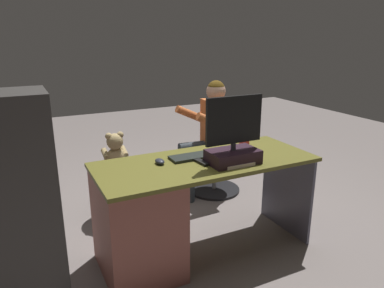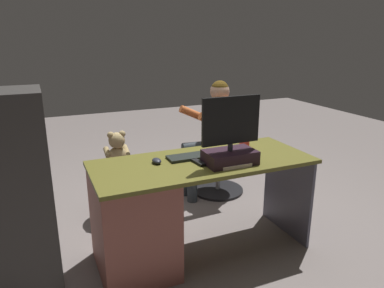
{
  "view_description": "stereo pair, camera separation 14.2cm",
  "coord_description": "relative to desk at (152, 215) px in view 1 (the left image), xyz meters",
  "views": [
    {
      "loc": [
        1.18,
        2.6,
        1.6
      ],
      "look_at": [
        -0.08,
        0.05,
        0.74
      ],
      "focal_mm": 34.08,
      "sensor_mm": 36.0,
      "label": 1
    },
    {
      "loc": [
        1.05,
        2.66,
        1.6
      ],
      "look_at": [
        -0.08,
        0.05,
        0.74
      ],
      "focal_mm": 34.08,
      "sensor_mm": 36.0,
      "label": 2
    }
  ],
  "objects": [
    {
      "name": "tv_remote",
      "position": [
        -0.36,
        0.04,
        0.35
      ],
      "size": [
        0.06,
        0.15,
        0.02
      ],
      "primitive_type": "cube",
      "rotation": [
        0.0,
        0.0,
        0.12
      ],
      "color": "black",
      "rests_on": "desk"
    },
    {
      "name": "equipment_rack",
      "position": [
        0.82,
        0.07,
        0.26
      ],
      "size": [
        0.44,
        0.36,
        1.32
      ],
      "primitive_type": "cube",
      "color": "#33312E",
      "rests_on": "ground_plane"
    },
    {
      "name": "keyboard",
      "position": [
        -0.4,
        -0.09,
        0.35
      ],
      "size": [
        0.42,
        0.14,
        0.02
      ],
      "primitive_type": "cube",
      "color": "black",
      "rests_on": "desk"
    },
    {
      "name": "office_chair_teddy",
      "position": [
        0.02,
        -0.85,
        -0.11
      ],
      "size": [
        0.46,
        0.46,
        0.47
      ],
      "color": "black",
      "rests_on": "ground_plane"
    },
    {
      "name": "visitor_chair",
      "position": [
        -1.04,
        -0.94,
        -0.14
      ],
      "size": [
        0.54,
        0.54,
        0.47
      ],
      "color": "black",
      "rests_on": "ground_plane"
    },
    {
      "name": "desk",
      "position": [
        0.0,
        0.0,
        0.0
      ],
      "size": [
        1.58,
        0.66,
        0.74
      ],
      "color": "brown",
      "rests_on": "ground_plane"
    },
    {
      "name": "monitor",
      "position": [
        -0.56,
        0.13,
        0.48
      ],
      "size": [
        0.43,
        0.22,
        0.47
      ],
      "color": "black",
      "rests_on": "desk"
    },
    {
      "name": "person",
      "position": [
        -0.96,
        -0.93,
        0.3
      ],
      "size": [
        0.52,
        0.5,
        1.17
      ],
      "color": "#CA6532",
      "rests_on": "ground_plane"
    },
    {
      "name": "teddy_bear",
      "position": [
        0.02,
        -0.86,
        0.22
      ],
      "size": [
        0.22,
        0.22,
        0.32
      ],
      "color": "tan",
      "rests_on": "office_chair_teddy"
    },
    {
      "name": "cup",
      "position": [
        -0.85,
        -0.16,
        0.39
      ],
      "size": [
        0.08,
        0.08,
        0.09
      ],
      "primitive_type": "cylinder",
      "color": "red",
      "rests_on": "desk"
    },
    {
      "name": "notebook_binder",
      "position": [
        -0.56,
        0.1,
        0.35
      ],
      "size": [
        0.23,
        0.3,
        0.02
      ],
      "primitive_type": "cube",
      "rotation": [
        0.0,
        0.0,
        -0.02
      ],
      "color": "silver",
      "rests_on": "desk"
    },
    {
      "name": "ground_plane",
      "position": [
        -0.42,
        -0.44,
        -0.4
      ],
      "size": [
        10.0,
        10.0,
        0.0
      ],
      "primitive_type": "plane",
      "color": "slate"
    },
    {
      "name": "computer_mouse",
      "position": [
        -0.09,
        -0.08,
        0.36
      ],
      "size": [
        0.06,
        0.1,
        0.04
      ],
      "primitive_type": "ellipsoid",
      "color": "#24262F",
      "rests_on": "desk"
    }
  ]
}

